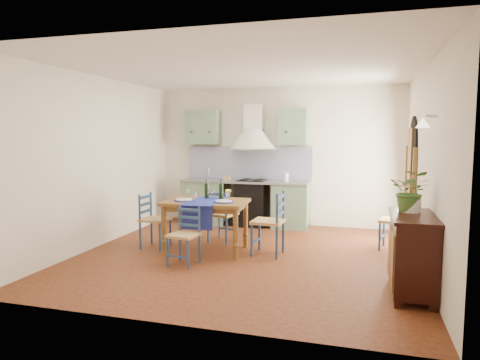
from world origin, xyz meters
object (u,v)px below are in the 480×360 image
Objects in this scene: sideboard at (412,252)px; potted_plant at (411,191)px; dining_table at (206,207)px; chair_near at (185,235)px.

potted_plant is (-0.02, 0.20, 0.68)m from sideboard.
chair_near is (-0.05, -0.74, -0.30)m from dining_table.
potted_plant is (2.90, -0.89, 0.47)m from dining_table.
dining_table is at bearing 162.89° from potted_plant.
dining_table is 0.80m from chair_near.
dining_table reaches higher than sideboard.
dining_table is 3.07m from potted_plant.
sideboard is 2.10× the size of potted_plant.
potted_plant reaches higher than chair_near.
potted_plant is (2.95, -0.16, 0.76)m from chair_near.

